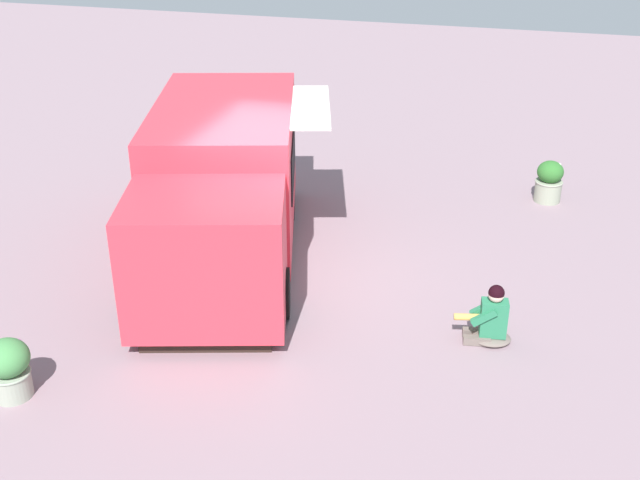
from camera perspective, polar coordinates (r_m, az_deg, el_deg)
name	(u,v)px	position (r m, az deg, el deg)	size (l,w,h in m)	color
ground_plane	(292,272)	(12.38, -2.01, -2.32)	(40.00, 40.00, 0.00)	gray
food_truck	(222,192)	(12.49, -7.05, 3.45)	(5.96, 3.59, 2.32)	#DD3241
person_customer	(491,320)	(10.77, 12.19, -5.63)	(0.51, 0.81, 0.86)	#6A5D56
planter_flowering_near	(8,367)	(10.21, -21.54, -8.54)	(0.54, 0.54, 0.77)	#949C8A
planter_flowering_far	(549,181)	(15.35, 16.18, 4.09)	(0.52, 0.52, 0.79)	gray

